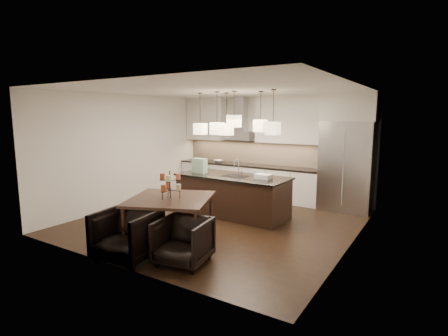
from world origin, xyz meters
The scene contains 37 objects.
floor centered at (0.00, 0.00, -0.01)m, with size 5.50×5.50×0.02m, color black.
ceiling centered at (0.00, 0.00, 2.81)m, with size 5.50×5.50×0.02m, color white.
wall_back centered at (0.00, 2.76, 1.40)m, with size 5.50×0.02×2.80m, color silver.
wall_front centered at (0.00, -2.76, 1.40)m, with size 5.50×0.02×2.80m, color silver.
wall_left centered at (-2.76, 0.00, 1.40)m, with size 0.02×5.50×2.80m, color silver.
wall_right centered at (2.76, 0.00, 1.40)m, with size 0.02×5.50×2.80m, color silver.
refrigerator centered at (2.10, 2.38, 1.07)m, with size 1.20×0.72×2.15m, color #B7B7BA.
fridge_panel centered at (2.10, 2.38, 2.47)m, with size 1.26×0.72×0.65m, color silver.
lower_cabinets centered at (-0.62, 2.43, 0.44)m, with size 4.21×0.62×0.88m, color silver.
countertop centered at (-0.62, 2.43, 0.90)m, with size 4.21×0.66×0.04m, color black.
backsplash centered at (-0.62, 2.73, 1.24)m, with size 4.21×0.02×0.63m, color beige.
upper_cab_left centered at (-2.10, 2.57, 2.17)m, with size 1.25×0.35×1.25m, color silver.
upper_cab_right centered at (0.55, 2.57, 2.17)m, with size 1.86×0.35×1.25m, color silver.
hood_canopy centered at (-0.93, 2.48, 1.72)m, with size 0.90×0.52×0.24m, color #B7B7BA.
hood_chimney centered at (-0.93, 2.59, 2.32)m, with size 0.30×0.28×0.96m, color #B7B7BA.
fruit_bowl centered at (-1.56, 2.38, 0.95)m, with size 0.26×0.26×0.06m, color silver.
island_body centered at (-0.01, 0.58, 0.44)m, with size 2.52×1.01×0.89m, color black.
island_top centered at (-0.01, 0.58, 0.91)m, with size 2.60×1.09×0.04m, color black.
faucet centered at (0.09, 0.68, 1.12)m, with size 0.10×0.24×0.38m, color silver, non-canonical shape.
tote_bag centered at (-0.88, 0.51, 1.10)m, with size 0.34×0.18×0.34m, color #246331.
food_container centered at (0.77, 0.58, 0.98)m, with size 0.34×0.24×0.10m, color silver.
dining_table centered at (-0.04, -1.54, 0.42)m, with size 1.39×1.39×0.83m, color black, non-canonical shape.
candelabra centered at (-0.04, -1.54, 1.08)m, with size 0.40×0.40×0.49m, color black, non-canonical shape.
candle_a centered at (0.10, -1.48, 1.03)m, with size 0.08×0.08×0.11m, color beige.
candle_b centered at (-0.17, -1.44, 1.03)m, with size 0.08×0.08×0.11m, color #C95B3E.
candle_c centered at (-0.06, -1.69, 1.03)m, with size 0.08×0.08×0.11m, color #974520.
candle_d centered at (0.03, -1.40, 1.21)m, with size 0.08×0.08×0.11m, color #C95B3E.
candle_e centered at (-0.19, -1.57, 1.21)m, with size 0.08×0.08×0.11m, color #974520.
candle_f centered at (0.03, -1.66, 1.21)m, with size 0.08×0.08×0.11m, color beige.
armchair_left centered at (-0.14, -2.48, 0.41)m, with size 0.87×0.89×0.81m, color black.
armchair_right centered at (0.71, -2.13, 0.36)m, with size 0.77×0.79×0.72m, color black.
pendant_a centered at (-0.83, 0.48, 1.97)m, with size 0.24×0.24×0.26m, color beige.
pendant_b centered at (-0.25, 0.72, 1.96)m, with size 0.24×0.24×0.26m, color beige.
pendant_c centered at (0.16, 0.35, 2.16)m, with size 0.24×0.24×0.26m, color beige.
pendant_d centered at (0.63, 0.67, 2.06)m, with size 0.24×0.24×0.26m, color beige.
pendant_e centered at (1.07, 0.34, 2.03)m, with size 0.24×0.24×0.26m, color beige.
pendant_f centered at (-0.24, 0.29, 2.00)m, with size 0.24×0.24×0.26m, color beige.
Camera 1 is at (3.99, -6.17, 2.29)m, focal length 28.00 mm.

